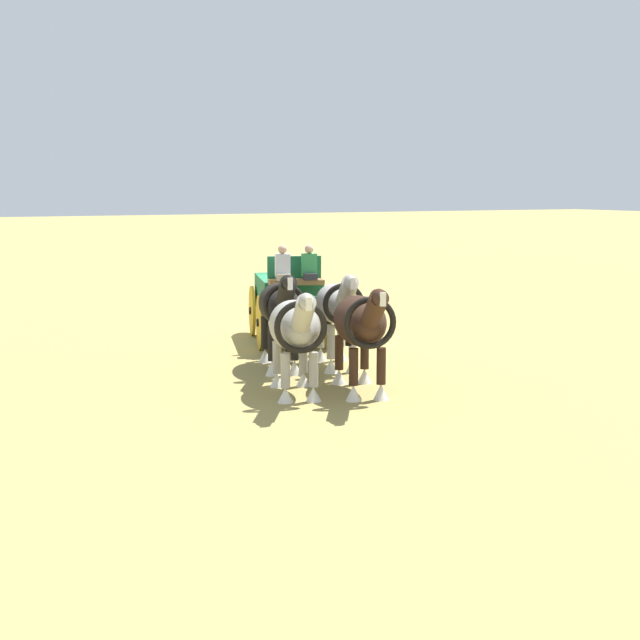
{
  "coord_description": "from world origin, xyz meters",
  "views": [
    {
      "loc": [
        21.61,
        -9.94,
        4.04
      ],
      "look_at": [
        4.23,
        -1.18,
        1.2
      ],
      "focal_mm": 51.05,
      "sensor_mm": 36.0,
      "label": 1
    }
  ],
  "objects": [
    {
      "name": "ground_plane",
      "position": [
        0.0,
        0.0,
        0.0
      ],
      "size": [
        220.0,
        220.0,
        0.0
      ],
      "primitive_type": "plane",
      "color": "#9E8C4C"
    },
    {
      "name": "show_wagon",
      "position": [
        0.17,
        -0.05,
        1.21
      ],
      "size": [
        5.79,
        2.77,
        2.66
      ],
      "color": "#195B38",
      "rests_on": "ground"
    },
    {
      "name": "draft_horse_rear_near",
      "position": [
        3.76,
        -0.5,
        1.38
      ],
      "size": [
        2.98,
        1.45,
        2.26
      ],
      "color": "#9E998E",
      "rests_on": "ground"
    },
    {
      "name": "draft_horse_rear_off",
      "position": [
        3.36,
        -1.74,
        1.41
      ],
      "size": [
        3.12,
        1.5,
        2.28
      ],
      "color": "black",
      "rests_on": "ground"
    },
    {
      "name": "draft_horse_lead_near",
      "position": [
        6.22,
        -1.28,
        1.39
      ],
      "size": [
        3.15,
        1.59,
        2.26
      ],
      "color": "#331E14",
      "rests_on": "ground"
    },
    {
      "name": "draft_horse_lead_off",
      "position": [
        5.83,
        -2.52,
        1.33
      ],
      "size": [
        2.95,
        1.53,
        2.2
      ],
      "color": "#9E998E",
      "rests_on": "ground"
    }
  ]
}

